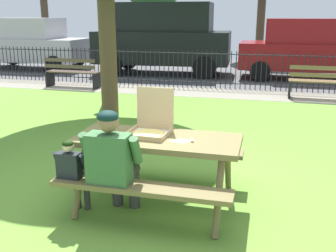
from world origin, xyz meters
TOP-DOWN VIEW (x-y plane):
  - ground at (0.00, 1.57)m, footprint 28.00×11.15m
  - cobblestone_walkway at (0.00, 6.45)m, footprint 28.00×1.40m
  - street_asphalt at (0.00, 11.02)m, footprint 28.00×7.74m
  - picnic_table_foreground at (0.05, -0.12)m, footprint 1.81×1.49m
  - pizza_box_open at (-0.06, -0.01)m, footprint 0.46×0.48m
  - pizza_slice_on_table at (0.36, -0.17)m, footprint 0.26×0.19m
  - adult_at_table at (-0.27, -0.62)m, footprint 0.61×0.59m
  - child_at_table at (-0.70, -0.65)m, footprint 0.34×0.33m
  - iron_fence_streetside at (0.00, 7.15)m, footprint 23.95×0.03m
  - park_bench_left at (-4.38, 6.31)m, footprint 1.61×0.49m
  - park_bench_center at (2.49, 6.31)m, footprint 1.61×0.50m
  - lamp_post_walkway at (-2.92, 5.52)m, footprint 0.28×0.28m
  - parked_car_left at (-7.89, 9.59)m, footprint 4.40×1.92m
  - parked_car_center at (-2.52, 9.59)m, footprint 4.80×2.28m
  - parked_car_right at (2.38, 9.59)m, footprint 4.40×1.92m

SIDE VIEW (x-z plane):
  - ground at x=0.00m, z-range -0.02..0.00m
  - street_asphalt at x=0.00m, z-range -0.01..0.00m
  - cobblestone_walkway at x=0.00m, z-range -0.01..0.00m
  - park_bench_left at x=-4.38m, z-range -0.01..0.84m
  - park_bench_center at x=2.49m, z-range -0.01..0.84m
  - child_at_table at x=-0.70m, z-range 0.09..0.95m
  - iron_fence_streetside at x=0.00m, z-range 0.01..1.08m
  - picnic_table_foreground at x=0.05m, z-range 0.20..0.99m
  - adult_at_table at x=-0.27m, z-range 0.06..1.25m
  - pizza_slice_on_table at x=0.36m, z-range 0.77..0.79m
  - pizza_box_open at x=-0.06m, z-range 0.62..1.11m
  - parked_car_left at x=-7.89m, z-range 0.04..1.98m
  - parked_car_right at x=2.38m, z-range 0.04..1.98m
  - parked_car_center at x=-2.52m, z-range 0.08..2.54m
  - lamp_post_walkway at x=-2.92m, z-range 0.44..4.28m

